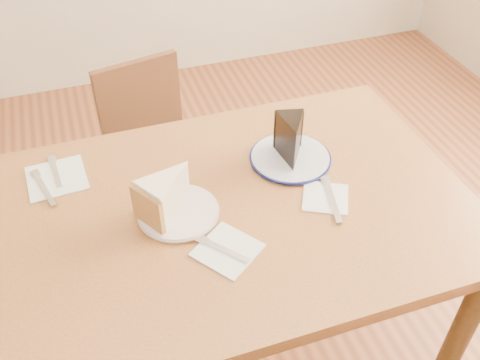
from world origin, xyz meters
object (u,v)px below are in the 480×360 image
chair_far (158,155)px  carrot_cake (170,194)px  plate_cream (178,212)px  table (234,231)px  plate_navy (290,158)px  chocolate_cake (291,142)px

chair_far → carrot_cake: (-0.07, -0.64, 0.39)m
plate_cream → chair_far: bearing=85.3°
chair_far → table: bearing=84.6°
table → chair_far: 0.71m
chair_far → plate_navy: size_ratio=3.54×
carrot_cake → table: bearing=49.4°
plate_cream → plate_navy: bearing=17.5°
plate_navy → plate_cream: bearing=-162.5°
plate_cream → carrot_cake: 0.06m
chair_far → chocolate_cake: size_ratio=6.72×
plate_cream → carrot_cake: bearing=136.7°
table → plate_cream: bearing=175.2°
plate_cream → plate_navy: same height
table → plate_navy: size_ratio=5.58×
carrot_cake → chocolate_cake: (0.35, 0.09, 0.01)m
table → carrot_cake: carrot_cake is taller
chair_far → carrot_cake: 0.75m
chair_far → plate_cream: 0.74m
carrot_cake → chocolate_cake: bearing=72.3°
plate_navy → chocolate_cake: bearing=-117.0°
table → plate_navy: (0.20, 0.12, 0.10)m
plate_cream → carrot_cake: (-0.01, 0.01, 0.05)m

